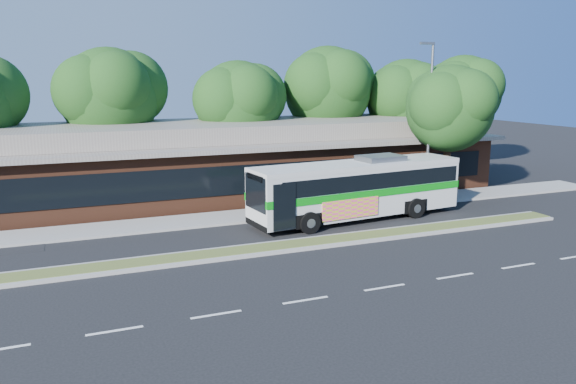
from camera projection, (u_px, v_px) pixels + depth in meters
name	position (u px, v px, depth m)	size (l,w,h in m)	color
ground	(322.00, 248.00, 23.97)	(120.00, 120.00, 0.00)	black
median_strip	(316.00, 242.00, 24.50)	(26.00, 1.10, 0.15)	#425524
sidewalk	(270.00, 214.00, 29.76)	(44.00, 2.60, 0.12)	gray
plaza_building	(233.00, 159.00, 35.33)	(33.20, 11.20, 4.45)	#502919
lamp_post	(429.00, 118.00, 31.97)	(0.93, 0.18, 9.07)	slate
tree_bg_b	(116.00, 94.00, 34.96)	(6.69, 6.00, 9.00)	black
tree_bg_c	(243.00, 101.00, 37.10)	(6.24, 5.60, 8.26)	black
tree_bg_d	(332.00, 88.00, 40.46)	(6.91, 6.20, 9.37)	black
tree_bg_e	(410.00, 97.00, 41.89)	(6.47, 5.80, 8.50)	black
tree_bg_f	(466.00, 91.00, 44.96)	(6.69, 6.00, 8.92)	black
transit_bus	(358.00, 185.00, 28.48)	(11.62, 3.64, 3.21)	beige
sidewalk_tree	(454.00, 106.00, 32.67)	(5.60, 5.02, 7.89)	black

